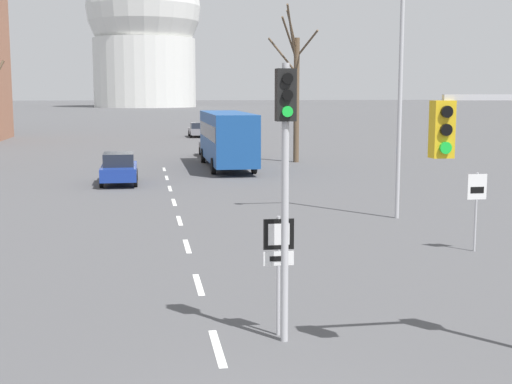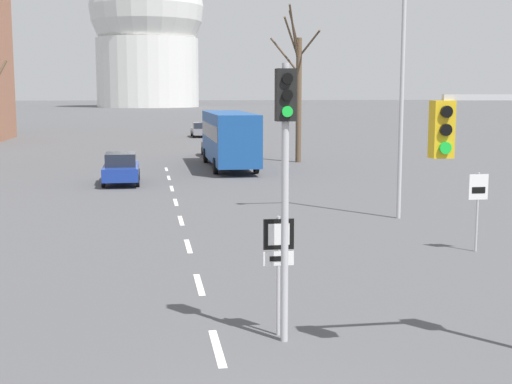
% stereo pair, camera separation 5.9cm
% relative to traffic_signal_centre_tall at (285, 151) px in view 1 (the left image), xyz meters
% --- Properties ---
extents(lane_stripe_0, '(0.16, 2.00, 0.01)m').
position_rel_traffic_signal_centre_tall_xyz_m(lane_stripe_0, '(-1.32, -0.19, -3.67)').
color(lane_stripe_0, silver).
rests_on(lane_stripe_0, ground_plane).
extents(lane_stripe_1, '(0.16, 2.00, 0.01)m').
position_rel_traffic_signal_centre_tall_xyz_m(lane_stripe_1, '(-1.32, 4.31, -3.67)').
color(lane_stripe_1, silver).
rests_on(lane_stripe_1, ground_plane).
extents(lane_stripe_2, '(0.16, 2.00, 0.01)m').
position_rel_traffic_signal_centre_tall_xyz_m(lane_stripe_2, '(-1.32, 8.81, -3.67)').
color(lane_stripe_2, silver).
rests_on(lane_stripe_2, ground_plane).
extents(lane_stripe_3, '(0.16, 2.00, 0.01)m').
position_rel_traffic_signal_centre_tall_xyz_m(lane_stripe_3, '(-1.32, 13.31, -3.67)').
color(lane_stripe_3, silver).
rests_on(lane_stripe_3, ground_plane).
extents(lane_stripe_4, '(0.16, 2.00, 0.01)m').
position_rel_traffic_signal_centre_tall_xyz_m(lane_stripe_4, '(-1.32, 17.81, -3.67)').
color(lane_stripe_4, silver).
rests_on(lane_stripe_4, ground_plane).
extents(lane_stripe_5, '(0.16, 2.00, 0.01)m').
position_rel_traffic_signal_centre_tall_xyz_m(lane_stripe_5, '(-1.32, 22.31, -3.67)').
color(lane_stripe_5, silver).
rests_on(lane_stripe_5, ground_plane).
extents(lane_stripe_6, '(0.16, 2.00, 0.01)m').
position_rel_traffic_signal_centre_tall_xyz_m(lane_stripe_6, '(-1.32, 26.81, -3.67)').
color(lane_stripe_6, silver).
rests_on(lane_stripe_6, ground_plane).
extents(lane_stripe_7, '(0.16, 2.00, 0.01)m').
position_rel_traffic_signal_centre_tall_xyz_m(lane_stripe_7, '(-1.32, 31.31, -3.67)').
color(lane_stripe_7, silver).
rests_on(lane_stripe_7, ground_plane).
extents(traffic_signal_centre_tall, '(0.36, 0.34, 5.28)m').
position_rel_traffic_signal_centre_tall_xyz_m(traffic_signal_centre_tall, '(0.00, 0.00, 0.00)').
color(traffic_signal_centre_tall, '#B2B2B7').
rests_on(traffic_signal_centre_tall, ground_plane).
extents(route_sign_post, '(0.60, 0.08, 2.38)m').
position_rel_traffic_signal_centre_tall_xyz_m(route_sign_post, '(-0.05, 0.34, -2.06)').
color(route_sign_post, '#B2B2B7').
rests_on(route_sign_post, ground_plane).
extents(speed_limit_sign, '(0.60, 0.08, 2.39)m').
position_rel_traffic_signal_centre_tall_xyz_m(speed_limit_sign, '(7.20, 6.76, -2.06)').
color(speed_limit_sign, '#B2B2B7').
rests_on(speed_limit_sign, ground_plane).
extents(street_lamp_right, '(2.38, 0.36, 8.91)m').
position_rel_traffic_signal_centre_tall_xyz_m(street_lamp_right, '(6.47, 12.57, 1.77)').
color(street_lamp_right, '#B2B2B7').
rests_on(street_lamp_right, ground_plane).
extents(sedan_near_left, '(1.69, 3.81, 1.63)m').
position_rel_traffic_signal_centre_tall_xyz_m(sedan_near_left, '(2.49, 40.00, -2.87)').
color(sedan_near_left, black).
rests_on(sedan_near_left, ground_plane).
extents(sedan_near_right, '(1.88, 4.52, 1.64)m').
position_rel_traffic_signal_centre_tall_xyz_m(sedan_near_right, '(-3.84, 24.53, -2.85)').
color(sedan_near_right, navy).
rests_on(sedan_near_right, ground_plane).
extents(sedan_mid_centre, '(1.97, 4.35, 1.53)m').
position_rel_traffic_signal_centre_tall_xyz_m(sedan_mid_centre, '(3.30, 62.89, -2.89)').
color(sedan_mid_centre, slate).
rests_on(sedan_mid_centre, ground_plane).
extents(city_bus, '(2.66, 10.80, 3.48)m').
position_rel_traffic_signal_centre_tall_xyz_m(city_bus, '(2.64, 31.42, -1.63)').
color(city_bus, '#19478C').
rests_on(city_bus, ground_plane).
extents(bare_tree_right_near, '(3.09, 3.05, 10.24)m').
position_rel_traffic_signal_centre_tall_xyz_m(bare_tree_right_near, '(7.64, 34.34, 1.27)').
color(bare_tree_right_near, brown).
rests_on(bare_tree_right_near, ground_plane).
extents(capitol_dome, '(35.45, 35.45, 50.07)m').
position_rel_traffic_signal_centre_tall_xyz_m(capitol_dome, '(-1.32, 216.86, 20.71)').
color(capitol_dome, silver).
rests_on(capitol_dome, ground_plane).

